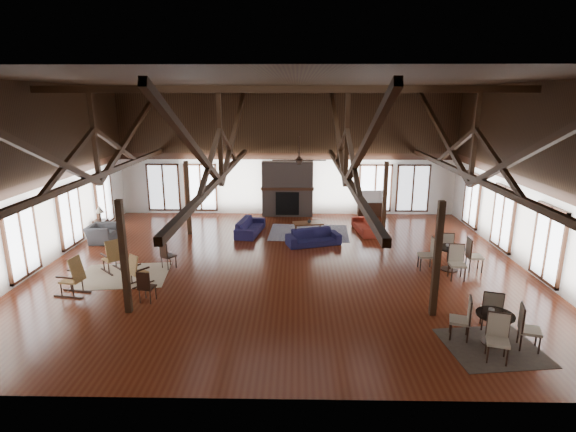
{
  "coord_description": "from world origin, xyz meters",
  "views": [
    {
      "loc": [
        0.42,
        -14.28,
        5.5
      ],
      "look_at": [
        0.13,
        1.0,
        1.46
      ],
      "focal_mm": 28.0,
      "sensor_mm": 36.0,
      "label": 1
    }
  ],
  "objects_px": {
    "tv_console": "(371,209)",
    "cafe_table_near": "(494,323)",
    "sofa_navy_front": "(313,237)",
    "sofa_navy_left": "(250,226)",
    "coffee_table": "(308,224)",
    "cafe_table_far": "(450,254)",
    "armchair": "(101,234)",
    "sofa_orange": "(366,225)"
  },
  "relations": [
    {
      "from": "tv_console",
      "to": "cafe_table_near",
      "type": "bearing_deg",
      "value": -85.43
    },
    {
      "from": "sofa_navy_front",
      "to": "sofa_navy_left",
      "type": "bearing_deg",
      "value": 133.3
    },
    {
      "from": "sofa_navy_left",
      "to": "tv_console",
      "type": "xyz_separation_m",
      "value": [
        5.53,
        3.12,
        0.02
      ]
    },
    {
      "from": "sofa_navy_left",
      "to": "coffee_table",
      "type": "bearing_deg",
      "value": -78.69
    },
    {
      "from": "sofa_navy_front",
      "to": "coffee_table",
      "type": "height_order",
      "value": "sofa_navy_front"
    },
    {
      "from": "sofa_navy_front",
      "to": "sofa_navy_left",
      "type": "relative_size",
      "value": 0.98
    },
    {
      "from": "coffee_table",
      "to": "sofa_navy_left",
      "type": "bearing_deg",
      "value": 170.78
    },
    {
      "from": "sofa_navy_left",
      "to": "cafe_table_far",
      "type": "bearing_deg",
      "value": -110.42
    },
    {
      "from": "coffee_table",
      "to": "cafe_table_far",
      "type": "height_order",
      "value": "cafe_table_far"
    },
    {
      "from": "armchair",
      "to": "cafe_table_near",
      "type": "height_order",
      "value": "cafe_table_near"
    },
    {
      "from": "sofa_navy_front",
      "to": "cafe_table_near",
      "type": "distance_m",
      "value": 8.11
    },
    {
      "from": "armchair",
      "to": "cafe_table_near",
      "type": "distance_m",
      "value": 14.18
    },
    {
      "from": "sofa_navy_left",
      "to": "cafe_table_far",
      "type": "relative_size",
      "value": 1.01
    },
    {
      "from": "cafe_table_far",
      "to": "sofa_navy_front",
      "type": "bearing_deg",
      "value": 149.97
    },
    {
      "from": "armchair",
      "to": "cafe_table_near",
      "type": "relative_size",
      "value": 0.54
    },
    {
      "from": "sofa_orange",
      "to": "tv_console",
      "type": "xyz_separation_m",
      "value": [
        0.65,
        2.8,
        0.02
      ]
    },
    {
      "from": "sofa_navy_front",
      "to": "cafe_table_far",
      "type": "xyz_separation_m",
      "value": [
        4.39,
        -2.54,
        0.24
      ]
    },
    {
      "from": "sofa_navy_left",
      "to": "cafe_table_near",
      "type": "distance_m",
      "value": 10.71
    },
    {
      "from": "sofa_navy_front",
      "to": "sofa_orange",
      "type": "xyz_separation_m",
      "value": [
        2.3,
        1.75,
        0.0
      ]
    },
    {
      "from": "sofa_orange",
      "to": "sofa_navy_left",
      "type": "bearing_deg",
      "value": -93.03
    },
    {
      "from": "coffee_table",
      "to": "tv_console",
      "type": "relative_size",
      "value": 1.02
    },
    {
      "from": "tv_console",
      "to": "cafe_table_far",
      "type": "bearing_deg",
      "value": -78.5
    },
    {
      "from": "cafe_table_near",
      "to": "coffee_table",
      "type": "bearing_deg",
      "value": 115.14
    },
    {
      "from": "armchair",
      "to": "tv_console",
      "type": "height_order",
      "value": "armchair"
    },
    {
      "from": "sofa_navy_left",
      "to": "armchair",
      "type": "height_order",
      "value": "armchair"
    },
    {
      "from": "sofa_navy_left",
      "to": "coffee_table",
      "type": "relative_size",
      "value": 1.6
    },
    {
      "from": "coffee_table",
      "to": "tv_console",
      "type": "xyz_separation_m",
      "value": [
        3.12,
        3.03,
        -0.09
      ]
    },
    {
      "from": "coffee_table",
      "to": "sofa_orange",
      "type": "bearing_deg",
      "value": -5.94
    },
    {
      "from": "armchair",
      "to": "cafe_table_far",
      "type": "bearing_deg",
      "value": -103.22
    },
    {
      "from": "coffee_table",
      "to": "cafe_table_far",
      "type": "xyz_separation_m",
      "value": [
        4.56,
        -4.05,
        0.13
      ]
    },
    {
      "from": "sofa_navy_left",
      "to": "armchair",
      "type": "relative_size",
      "value": 1.95
    },
    {
      "from": "sofa_navy_front",
      "to": "cafe_table_far",
      "type": "bearing_deg",
      "value": -47.91
    },
    {
      "from": "sofa_navy_left",
      "to": "cafe_table_near",
      "type": "bearing_deg",
      "value": -133.7
    },
    {
      "from": "sofa_orange",
      "to": "cafe_table_near",
      "type": "relative_size",
      "value": 1.03
    },
    {
      "from": "sofa_navy_front",
      "to": "sofa_navy_left",
      "type": "height_order",
      "value": "sofa_navy_left"
    },
    {
      "from": "sofa_navy_left",
      "to": "sofa_navy_front",
      "type": "bearing_deg",
      "value": -109.66
    },
    {
      "from": "sofa_navy_front",
      "to": "sofa_navy_left",
      "type": "distance_m",
      "value": 2.95
    },
    {
      "from": "sofa_orange",
      "to": "tv_console",
      "type": "relative_size",
      "value": 1.6
    },
    {
      "from": "sofa_navy_left",
      "to": "armchair",
      "type": "distance_m",
      "value": 5.84
    },
    {
      "from": "cafe_table_near",
      "to": "tv_console",
      "type": "relative_size",
      "value": 1.55
    },
    {
      "from": "cafe_table_near",
      "to": "armchair",
      "type": "bearing_deg",
      "value": 149.14
    },
    {
      "from": "sofa_orange",
      "to": "armchair",
      "type": "relative_size",
      "value": 1.92
    }
  ]
}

